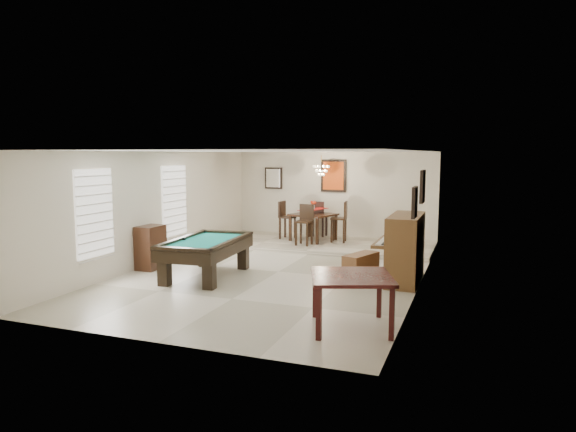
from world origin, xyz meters
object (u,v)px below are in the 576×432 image
Objects in this scene: dining_chair_north at (320,219)px; dining_chair_west at (287,220)px; piano_bench at (361,266)px; flower_vase at (313,205)px; chandelier at (321,167)px; dining_chair_east at (339,222)px; upright_piano at (397,248)px; pool_table at (206,259)px; square_table at (351,302)px; dining_table at (313,225)px; apothecary_chest at (151,247)px; dining_chair_south at (304,225)px.

dining_chair_west is (-0.74, -0.74, 0.02)m from dining_chair_north.
piano_bench is at bearing -132.65° from dining_chair_west.
flower_vase is at bearing -85.75° from dining_chair_west.
chandelier is at bearing 112.56° from dining_chair_north.
piano_bench is at bearing 15.20° from dining_chair_east.
chandelier is at bearing 129.03° from upright_piano.
pool_table is 4.11m from square_table.
chandelier reaches higher than flower_vase.
piano_bench is at bearing -58.15° from dining_table.
flower_vase reaches higher than pool_table.
apothecary_chest is 4.84m from dining_table.
pool_table is at bearing -164.89° from upright_piano.
flower_vase reaches higher than dining_chair_west.
apothecary_chest is at bearing -121.12° from dining_chair_south.
dining_table is 0.79m from dining_chair_north.
dining_chair_east reaches higher than dining_chair_north.
flower_vase reaches higher than piano_bench.
square_table is 7.71m from dining_chair_north.
dining_table is at bearing 97.52° from dining_chair_north.
dining_chair_north is at bearing 117.27° from piano_bench.
dining_chair_south reaches higher than piano_bench.
apothecary_chest is (-5.29, -0.79, -0.19)m from upright_piano.
dining_chair_south is at bearing 95.32° from dining_chair_north.
dining_chair_west reaches higher than dining_table.
dining_chair_south is 0.96× the size of dining_chair_east.
apothecary_chest is at bearing -120.69° from flower_vase.
apothecary_chest is 5.26m from dining_chair_east.
piano_bench is 4.05m from flower_vase.
dining_chair_north is (-2.14, 4.15, 0.39)m from piano_bench.
piano_bench is 0.84× the size of dining_chair_south.
pool_table is at bearing -99.58° from dining_chair_south.
dining_chair_east is (-1.36, 3.38, 0.43)m from piano_bench.
dining_chair_west reaches higher than piano_bench.
pool_table is 8.77× the size of flower_vase.
chandelier reaches higher than upright_piano.
dining_chair_west is at bearing 138.22° from dining_chair_south.
upright_piano is at bearing 10.76° from pool_table.
pool_table is 1.40× the size of upright_piano.
dining_chair_west is (-3.40, 6.49, 0.26)m from square_table.
dining_chair_west is at bearing 68.18° from apothecary_chest.
upright_piano reaches higher than flower_vase.
apothecary_chest is at bearing -120.69° from dining_table.
dining_chair_east reaches higher than dining_table.
flower_vase reaches higher than dining_chair_south.
dining_chair_south is at bearing -90.96° from flower_vase.
dining_chair_west is at bearing 177.11° from dining_table.
dining_chair_north is 1.10m from dining_chair_east.
dining_chair_south is at bearing -120.13° from chandelier.
apothecary_chest is at bearing 67.97° from dining_chair_north.
dining_table is 1.76× the size of chandelier.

